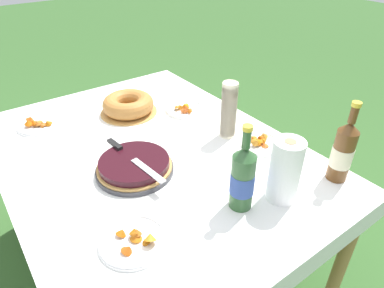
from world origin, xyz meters
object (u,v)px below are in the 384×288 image
object	(u,v)px
serving_knife	(130,156)
paper_towel_roll	(285,171)
cup_stack	(229,110)
cider_bottle_green	(243,178)
snack_plate_right	(134,240)
cider_bottle_amber	(343,152)
snack_plate_far	(261,143)
snack_plate_left	(38,125)
berry_tart	(135,166)
snack_plate_near	(185,109)
bundt_cake	(128,105)

from	to	relation	value
serving_knife	paper_towel_roll	distance (m)	0.60
serving_knife	paper_towel_roll	xyz separation A→B (m)	(0.48, 0.36, 0.06)
cup_stack	cider_bottle_green	size ratio (longest dim) A/B	0.82
cider_bottle_green	snack_plate_right	xyz separation A→B (m)	(-0.07, -0.39, -0.11)
snack_plate_right	paper_towel_roll	size ratio (longest dim) A/B	0.90
cider_bottle_amber	snack_plate_far	size ratio (longest dim) A/B	1.73
cup_stack	snack_plate_left	bearing A→B (deg)	-130.74
serving_knife	cup_stack	world-z (taller)	cup_stack
serving_knife	cider_bottle_amber	xyz separation A→B (m)	(0.53, 0.63, 0.06)
berry_tart	snack_plate_left	xyz separation A→B (m)	(-0.60, -0.22, -0.01)
serving_knife	snack_plate_near	world-z (taller)	serving_knife
bundt_cake	cider_bottle_green	size ratio (longest dim) A/B	0.90
serving_knife	snack_plate_right	bearing A→B (deg)	-32.42
bundt_cake	snack_plate_far	bearing A→B (deg)	27.80
cup_stack	snack_plate_right	size ratio (longest dim) A/B	1.22
cider_bottle_amber	snack_plate_far	bearing A→B (deg)	-167.96
serving_knife	cup_stack	bearing A→B (deg)	79.73
serving_knife	snack_plate_far	xyz separation A→B (m)	(0.19, 0.55, -0.05)
cider_bottle_green	paper_towel_roll	world-z (taller)	cider_bottle_green
berry_tart	snack_plate_left	size ratio (longest dim) A/B	1.59
berry_tart	snack_plate_far	world-z (taller)	snack_plate_far
cider_bottle_green	snack_plate_near	size ratio (longest dim) A/B	1.56
berry_tart	cup_stack	world-z (taller)	cup_stack
bundt_cake	cider_bottle_green	bearing A→B (deg)	-0.32
cider_bottle_green	snack_plate_right	bearing A→B (deg)	-99.94
snack_plate_near	serving_knife	bearing A→B (deg)	-58.58
berry_tart	cider_bottle_amber	distance (m)	0.80
serving_knife	snack_plate_far	distance (m)	0.59
bundt_cake	snack_plate_near	size ratio (longest dim) A/B	1.41
serving_knife	snack_plate_right	xyz separation A→B (m)	(0.35, -0.17, -0.05)
bundt_cake	snack_plate_near	xyz separation A→B (m)	(0.16, 0.25, -0.03)
cider_bottle_amber	snack_plate_right	bearing A→B (deg)	-102.34
cup_stack	snack_plate_right	world-z (taller)	cup_stack
cider_bottle_green	bundt_cake	bearing A→B (deg)	179.68
cider_bottle_amber	snack_plate_right	xyz separation A→B (m)	(-0.17, -0.80, -0.11)
berry_tart	bundt_cake	distance (m)	0.52
snack_plate_left	paper_towel_roll	xyz separation A→B (m)	(1.05, 0.58, 0.11)
cup_stack	berry_tart	bearing A→B (deg)	-90.58
snack_plate_far	bundt_cake	bearing A→B (deg)	-152.20
snack_plate_left	snack_plate_far	distance (m)	1.08
cider_bottle_amber	snack_plate_right	size ratio (longest dim) A/B	1.51
cup_stack	cider_bottle_amber	bearing A→B (deg)	15.41
bundt_cake	cider_bottle_green	xyz separation A→B (m)	(0.87, -0.00, 0.08)
bundt_cake	cup_stack	world-z (taller)	cup_stack
serving_knife	paper_towel_roll	bearing A→B (deg)	31.01
bundt_cake	cider_bottle_amber	size ratio (longest dim) A/B	0.90
berry_tart	snack_plate_right	world-z (taller)	snack_plate_right
snack_plate_left	paper_towel_roll	distance (m)	1.20
bundt_cake	snack_plate_far	xyz separation A→B (m)	(0.63, 0.33, -0.03)
snack_plate_near	snack_plate_far	xyz separation A→B (m)	(0.48, 0.08, 0.00)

